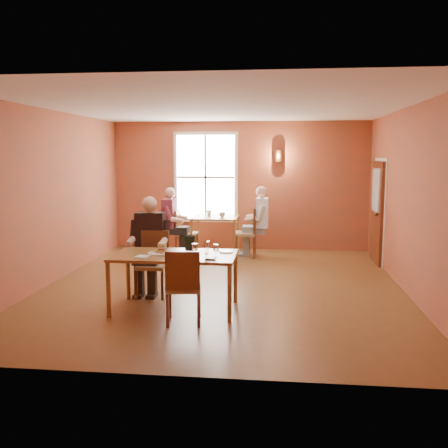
# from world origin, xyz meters

# --- Properties ---
(ground) EXTENTS (6.00, 7.00, 0.01)m
(ground) POSITION_xyz_m (0.00, 0.00, 0.00)
(ground) COLOR brown
(ground) RESTS_ON ground
(wall_back) EXTENTS (6.00, 0.04, 3.00)m
(wall_back) POSITION_xyz_m (0.00, 3.50, 1.50)
(wall_back) COLOR brown
(wall_back) RESTS_ON ground
(wall_front) EXTENTS (6.00, 0.04, 3.00)m
(wall_front) POSITION_xyz_m (0.00, -3.50, 1.50)
(wall_front) COLOR brown
(wall_front) RESTS_ON ground
(wall_left) EXTENTS (0.04, 7.00, 3.00)m
(wall_left) POSITION_xyz_m (-3.00, 0.00, 1.50)
(wall_left) COLOR brown
(wall_left) RESTS_ON ground
(wall_right) EXTENTS (0.04, 7.00, 3.00)m
(wall_right) POSITION_xyz_m (3.00, 0.00, 1.50)
(wall_right) COLOR brown
(wall_right) RESTS_ON ground
(ceiling) EXTENTS (6.00, 7.00, 0.04)m
(ceiling) POSITION_xyz_m (0.00, 0.00, 3.00)
(ceiling) COLOR white
(ceiling) RESTS_ON wall_back
(window) EXTENTS (1.36, 0.10, 1.96)m
(window) POSITION_xyz_m (-0.80, 3.45, 1.70)
(window) COLOR white
(window) RESTS_ON wall_back
(door) EXTENTS (0.12, 1.04, 2.10)m
(door) POSITION_xyz_m (2.94, 2.30, 1.05)
(door) COLOR maroon
(door) RESTS_ON ground
(wall_sconce) EXTENTS (0.16, 0.16, 0.28)m
(wall_sconce) POSITION_xyz_m (0.90, 3.40, 2.20)
(wall_sconce) COLOR brown
(wall_sconce) RESTS_ON wall_back
(main_table) EXTENTS (1.75, 0.98, 0.82)m
(main_table) POSITION_xyz_m (-0.54, -1.35, 0.41)
(main_table) COLOR brown
(main_table) RESTS_ON ground
(chair_diner_main) EXTENTS (0.45, 0.45, 1.02)m
(chair_diner_main) POSITION_xyz_m (-1.04, -0.70, 0.51)
(chair_diner_main) COLOR #5A3216
(chair_diner_main) RESTS_ON ground
(diner_main) EXTENTS (0.60, 0.60, 1.51)m
(diner_main) POSITION_xyz_m (-1.04, -0.73, 0.76)
(diner_main) COLOR black
(diner_main) RESTS_ON ground
(chair_empty) EXTENTS (0.50, 0.50, 1.01)m
(chair_empty) POSITION_xyz_m (-0.31, -1.88, 0.50)
(chair_empty) COLOR #3B2514
(chair_empty) RESTS_ON ground
(plate_food) EXTENTS (0.38, 0.38, 0.04)m
(plate_food) POSITION_xyz_m (-0.77, -1.37, 0.84)
(plate_food) COLOR white
(plate_food) RESTS_ON main_table
(sandwich) EXTENTS (0.11, 0.11, 0.12)m
(sandwich) POSITION_xyz_m (-0.74, -1.25, 0.88)
(sandwich) COLOR #DCBD78
(sandwich) RESTS_ON main_table
(goblet_a) EXTENTS (0.08, 0.08, 0.20)m
(goblet_a) POSITION_xyz_m (-0.08, -1.27, 0.92)
(goblet_a) COLOR silver
(goblet_a) RESTS_ON main_table
(goblet_b) EXTENTS (0.10, 0.10, 0.20)m
(goblet_b) POSITION_xyz_m (0.07, -1.48, 0.92)
(goblet_b) COLOR white
(goblet_b) RESTS_ON main_table
(goblet_c) EXTENTS (0.11, 0.11, 0.20)m
(goblet_c) POSITION_xyz_m (-0.22, -1.49, 0.92)
(goblet_c) COLOR white
(goblet_c) RESTS_ON main_table
(menu_stand) EXTENTS (0.15, 0.11, 0.22)m
(menu_stand) POSITION_xyz_m (-0.37, -1.06, 0.93)
(menu_stand) COLOR black
(menu_stand) RESTS_ON main_table
(knife) EXTENTS (0.21, 0.02, 0.00)m
(knife) POSITION_xyz_m (-0.56, -1.60, 0.82)
(knife) COLOR silver
(knife) RESTS_ON main_table
(napkin) EXTENTS (0.22, 0.22, 0.01)m
(napkin) POSITION_xyz_m (-0.95, -1.56, 0.82)
(napkin) COLOR silver
(napkin) RESTS_ON main_table
(side_plate) EXTENTS (0.26, 0.26, 0.02)m
(side_plate) POSITION_xyz_m (0.18, -1.10, 0.83)
(side_plate) COLOR white
(side_plate) RESTS_ON main_table
(sunglasses) EXTENTS (0.14, 0.05, 0.02)m
(sunglasses) POSITION_xyz_m (0.02, -1.69, 0.83)
(sunglasses) COLOR black
(sunglasses) RESTS_ON main_table
(second_table) EXTENTS (1.00, 1.00, 0.88)m
(second_table) POSITION_xyz_m (-0.46, 2.60, 0.44)
(second_table) COLOR brown
(second_table) RESTS_ON ground
(chair_diner_white) EXTENTS (0.48, 0.48, 1.08)m
(chair_diner_white) POSITION_xyz_m (0.19, 2.60, 0.54)
(chair_diner_white) COLOR #582D11
(chair_diner_white) RESTS_ON ground
(diner_white) EXTENTS (0.60, 0.60, 1.49)m
(diner_white) POSITION_xyz_m (0.22, 2.60, 0.75)
(diner_white) COLOR silver
(diner_white) RESTS_ON ground
(chair_diner_maroon) EXTENTS (0.45, 0.45, 1.01)m
(chair_diner_maroon) POSITION_xyz_m (-1.11, 2.60, 0.50)
(chair_diner_maroon) COLOR #4B2D18
(chair_diner_maroon) RESTS_ON ground
(diner_maroon) EXTENTS (0.59, 0.59, 1.47)m
(diner_maroon) POSITION_xyz_m (-1.14, 2.60, 0.73)
(diner_maroon) COLOR maroon
(diner_maroon) RESTS_ON ground
(cup_a) EXTENTS (0.14, 0.14, 0.10)m
(cup_a) POSITION_xyz_m (-0.30, 2.52, 0.93)
(cup_a) COLOR beige
(cup_a) RESTS_ON second_table
(cup_b) EXTENTS (0.14, 0.14, 0.11)m
(cup_b) POSITION_xyz_m (-0.62, 2.76, 0.94)
(cup_b) COLOR silver
(cup_b) RESTS_ON second_table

